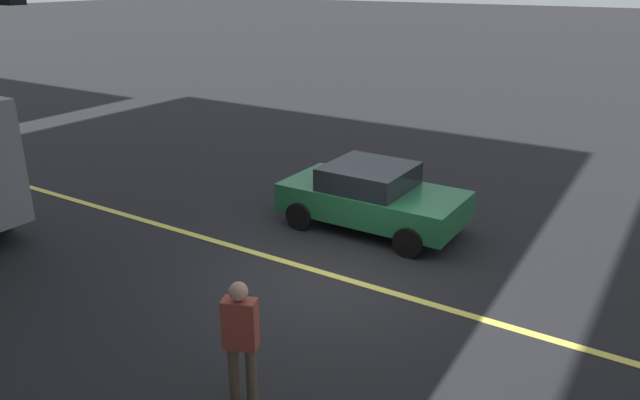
# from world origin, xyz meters

# --- Properties ---
(ground) EXTENTS (200.00, 200.00, 0.00)m
(ground) POSITION_xyz_m (0.00, 0.00, 0.00)
(ground) COLOR black
(lane_stripe_center) EXTENTS (80.00, 0.16, 0.01)m
(lane_stripe_center) POSITION_xyz_m (0.00, 0.00, 0.01)
(lane_stripe_center) COLOR #D8CC4C
(lane_stripe_center) RESTS_ON ground
(car_green) EXTENTS (3.84, 2.03, 1.38)m
(car_green) POSITION_xyz_m (0.45, -2.40, 0.71)
(car_green) COLOR #1E6038
(car_green) RESTS_ON ground
(pedestrian_with_backpack) EXTENTS (0.47, 0.46, 1.75)m
(pedestrian_with_backpack) POSITION_xyz_m (-0.92, 3.61, 1.03)
(pedestrian_with_backpack) COLOR brown
(pedestrian_with_backpack) RESTS_ON ground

